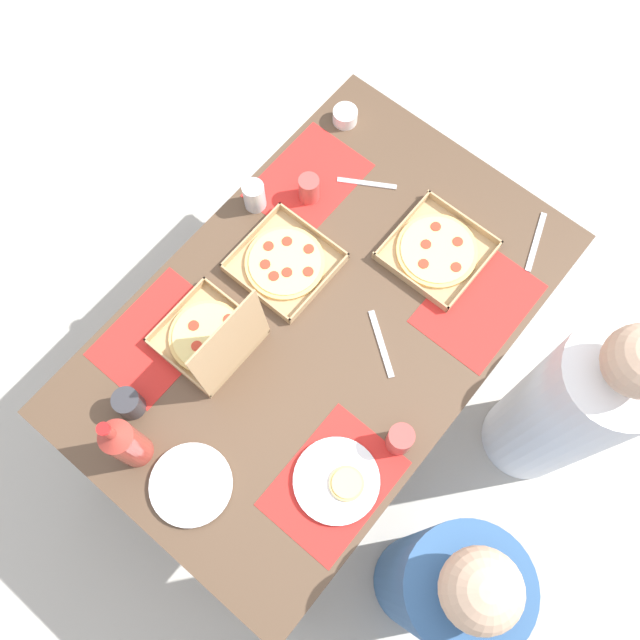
% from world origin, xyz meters
% --- Properties ---
extents(ground_plane, '(6.00, 6.00, 0.00)m').
position_xyz_m(ground_plane, '(0.00, 0.00, 0.00)').
color(ground_plane, beige).
extents(dining_table, '(1.51, 0.96, 0.76)m').
position_xyz_m(dining_table, '(0.00, 0.00, 0.65)').
color(dining_table, '#3F3328').
rests_on(dining_table, ground_plane).
extents(placemat_near_left, '(0.36, 0.26, 0.00)m').
position_xyz_m(placemat_near_left, '(-0.34, -0.33, 0.76)').
color(placemat_near_left, red).
rests_on(placemat_near_left, dining_table).
extents(placemat_near_right, '(0.36, 0.26, 0.00)m').
position_xyz_m(placemat_near_right, '(0.34, -0.33, 0.76)').
color(placemat_near_right, red).
rests_on(placemat_near_right, dining_table).
extents(placemat_far_left, '(0.36, 0.26, 0.00)m').
position_xyz_m(placemat_far_left, '(-0.34, 0.33, 0.76)').
color(placemat_far_left, red).
rests_on(placemat_far_left, dining_table).
extents(placemat_far_right, '(0.36, 0.26, 0.00)m').
position_xyz_m(placemat_far_right, '(0.34, 0.33, 0.76)').
color(placemat_far_right, red).
rests_on(placemat_far_right, dining_table).
extents(pizza_box_corner_right, '(0.28, 0.28, 0.04)m').
position_xyz_m(pizza_box_corner_right, '(-0.07, -0.20, 0.77)').
color(pizza_box_corner_right, tan).
rests_on(pizza_box_corner_right, dining_table).
extents(pizza_box_corner_left, '(0.26, 0.26, 0.29)m').
position_xyz_m(pizza_box_corner_left, '(0.25, -0.19, 0.80)').
color(pizza_box_corner_left, tan).
rests_on(pizza_box_corner_left, dining_table).
extents(pizza_box_edge_far, '(0.28, 0.28, 0.04)m').
position_xyz_m(pizza_box_edge_far, '(-0.40, 0.13, 0.77)').
color(pizza_box_edge_far, tan).
rests_on(pizza_box_edge_far, dining_table).
extents(plate_far_right, '(0.24, 0.24, 0.03)m').
position_xyz_m(plate_far_right, '(0.33, 0.33, 0.77)').
color(plate_far_right, white).
rests_on(plate_far_right, dining_table).
extents(plate_middle, '(0.23, 0.23, 0.02)m').
position_xyz_m(plate_middle, '(0.59, 0.04, 0.76)').
color(plate_middle, white).
rests_on(plate_middle, dining_table).
extents(soda_bottle, '(0.09, 0.09, 0.32)m').
position_xyz_m(soda_bottle, '(0.62, -0.14, 0.89)').
color(soda_bottle, '#B2382D').
rests_on(soda_bottle, dining_table).
extents(cup_clear_right, '(0.08, 0.08, 0.09)m').
position_xyz_m(cup_clear_right, '(0.54, -0.24, 0.80)').
color(cup_clear_right, '#333338').
rests_on(cup_clear_right, dining_table).
extents(cup_clear_left, '(0.06, 0.06, 0.09)m').
position_xyz_m(cup_clear_left, '(-0.30, -0.29, 0.80)').
color(cup_clear_left, '#BF4742').
rests_on(cup_clear_left, dining_table).
extents(cup_dark, '(0.07, 0.07, 0.10)m').
position_xyz_m(cup_dark, '(0.14, 0.40, 0.81)').
color(cup_dark, '#BF4742').
rests_on(cup_dark, dining_table).
extents(cup_spare, '(0.07, 0.07, 0.10)m').
position_xyz_m(cup_spare, '(-0.17, -0.40, 0.81)').
color(cup_spare, silver).
rests_on(cup_spare, dining_table).
extents(condiment_bowl, '(0.08, 0.08, 0.05)m').
position_xyz_m(condiment_bowl, '(-0.59, -0.38, 0.78)').
color(condiment_bowl, white).
rests_on(condiment_bowl, dining_table).
extents(knife_by_far_right, '(0.20, 0.09, 0.00)m').
position_xyz_m(knife_by_far_right, '(-0.62, 0.35, 0.76)').
color(knife_by_far_right, '#B7B7BC').
rests_on(knife_by_far_right, dining_table).
extents(fork_by_far_left, '(0.11, 0.17, 0.00)m').
position_xyz_m(fork_by_far_left, '(-0.45, -0.18, 0.76)').
color(fork_by_far_left, '#B7B7BC').
rests_on(fork_by_far_left, dining_table).
extents(knife_by_near_left, '(0.14, 0.18, 0.00)m').
position_xyz_m(knife_by_near_left, '(-0.06, 0.18, 0.76)').
color(knife_by_near_left, '#B7B7BC').
rests_on(knife_by_near_left, dining_table).
extents(diner_left_seat, '(0.32, 0.32, 1.13)m').
position_xyz_m(diner_left_seat, '(-0.34, 0.74, 0.51)').
color(diner_left_seat, white).
rests_on(diner_left_seat, ground_plane).
extents(diner_right_seat, '(0.32, 0.32, 1.13)m').
position_xyz_m(diner_right_seat, '(0.34, 0.74, 0.51)').
color(diner_right_seat, '#33598C').
rests_on(diner_right_seat, ground_plane).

